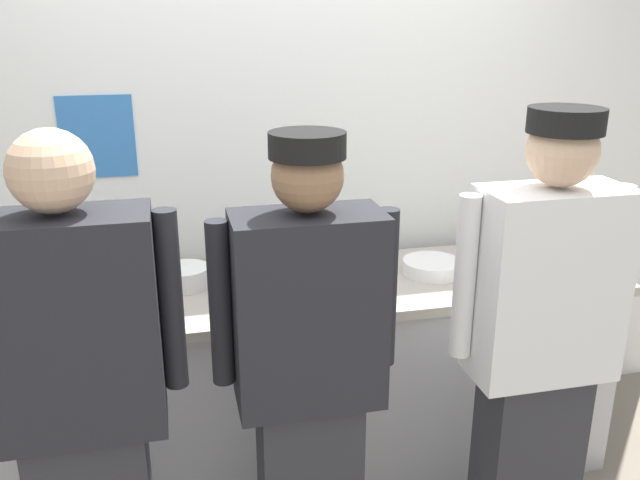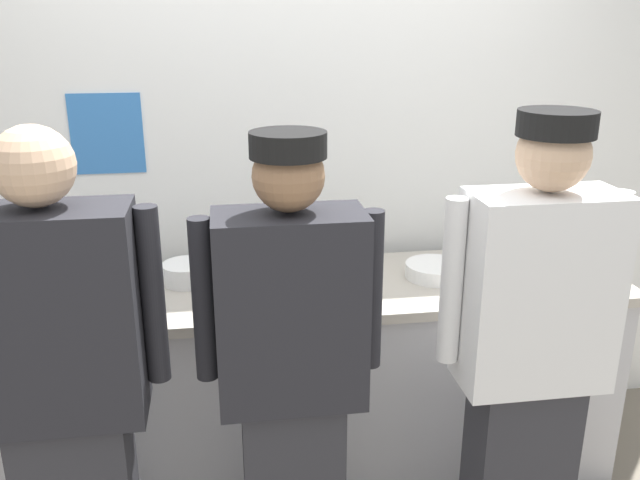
% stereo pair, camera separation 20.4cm
% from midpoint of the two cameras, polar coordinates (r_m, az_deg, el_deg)
% --- Properties ---
extents(wall_back, '(4.23, 0.11, 2.77)m').
position_cam_midpoint_polar(wall_back, '(3.04, -5.25, 7.67)').
color(wall_back, white).
rests_on(wall_back, ground).
extents(prep_counter, '(2.70, 0.66, 0.91)m').
position_cam_midpoint_polar(prep_counter, '(2.95, -3.38, -12.09)').
color(prep_counter, '#B2B2B7').
rests_on(prep_counter, ground).
extents(chef_near_left, '(0.62, 0.24, 1.70)m').
position_cam_midpoint_polar(chef_near_left, '(2.13, -22.42, -12.84)').
color(chef_near_left, '#2D2D33').
rests_on(chef_near_left, ground).
extents(chef_center, '(0.60, 0.24, 1.65)m').
position_cam_midpoint_polar(chef_center, '(2.17, -3.75, -11.31)').
color(chef_center, '#2D2D33').
rests_on(chef_center, ground).
extents(chef_far_right, '(0.61, 0.24, 1.70)m').
position_cam_midpoint_polar(chef_far_right, '(2.35, 15.89, -8.71)').
color(chef_far_right, '#2D2D33').
rests_on(chef_far_right, ground).
extents(plate_stack_front, '(0.25, 0.25, 0.06)m').
position_cam_midpoint_polar(plate_stack_front, '(2.88, 7.54, -2.34)').
color(plate_stack_front, white).
rests_on(plate_stack_front, prep_counter).
extents(plate_stack_rear, '(0.20, 0.20, 0.08)m').
position_cam_midpoint_polar(plate_stack_rear, '(2.79, -13.55, -3.11)').
color(plate_stack_rear, white).
rests_on(plate_stack_rear, prep_counter).
extents(mixing_bowl_steel, '(0.34, 0.34, 0.10)m').
position_cam_midpoint_polar(mixing_bowl_steel, '(2.71, -7.01, -3.19)').
color(mixing_bowl_steel, '#B7BABF').
rests_on(mixing_bowl_steel, prep_counter).
extents(sheet_tray, '(0.58, 0.41, 0.02)m').
position_cam_midpoint_polar(sheet_tray, '(2.77, -22.55, -4.97)').
color(sheet_tray, '#B7BABF').
rests_on(sheet_tray, prep_counter).
extents(squeeze_bottle_primary, '(0.05, 0.05, 0.18)m').
position_cam_midpoint_polar(squeeze_bottle_primary, '(2.71, -2.05, -2.22)').
color(squeeze_bottle_primary, '#E5E066').
rests_on(squeeze_bottle_primary, prep_counter).
extents(ramekin_green_sauce, '(0.09, 0.09, 0.04)m').
position_cam_midpoint_polar(ramekin_green_sauce, '(2.88, 12.62, -2.80)').
color(ramekin_green_sauce, white).
rests_on(ramekin_green_sauce, prep_counter).
extents(ramekin_yellow_sauce, '(0.10, 0.10, 0.04)m').
position_cam_midpoint_polar(ramekin_yellow_sauce, '(2.92, 17.67, -2.98)').
color(ramekin_yellow_sauce, white).
rests_on(ramekin_yellow_sauce, prep_counter).
extents(ramekin_orange_sauce, '(0.09, 0.09, 0.05)m').
position_cam_midpoint_polar(ramekin_orange_sauce, '(3.20, 15.68, -0.78)').
color(ramekin_orange_sauce, white).
rests_on(ramekin_orange_sauce, prep_counter).
extents(ramekin_red_sauce, '(0.10, 0.10, 0.05)m').
position_cam_midpoint_polar(ramekin_red_sauce, '(3.13, 11.89, -0.88)').
color(ramekin_red_sauce, white).
rests_on(ramekin_red_sauce, prep_counter).
extents(deli_cup, '(0.09, 0.09, 0.10)m').
position_cam_midpoint_polar(deli_cup, '(2.63, -0.40, -3.77)').
color(deli_cup, white).
rests_on(deli_cup, prep_counter).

